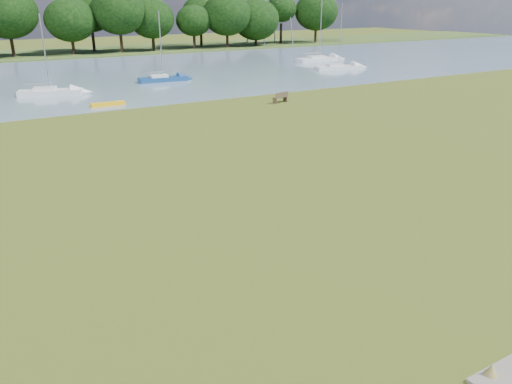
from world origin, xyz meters
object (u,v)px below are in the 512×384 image
sailboat_0 (162,77)px  sailboat_2 (49,90)px  sailboat_6 (338,66)px  sailboat_5 (319,58)px  riverbank_bench (281,97)px  kayak (108,104)px

sailboat_0 → sailboat_2: 12.24m
sailboat_6 → sailboat_2: bearing=-166.0°
sailboat_0 → sailboat_2: (-11.95, -2.66, 0.01)m
sailboat_5 → sailboat_6: (-3.19, -8.21, -0.10)m
riverbank_bench → sailboat_5: size_ratio=0.18×
riverbank_bench → sailboat_6: size_ratio=0.20×
kayak → sailboat_0: 13.48m
sailboat_0 → sailboat_6: (22.92, -1.59, -0.05)m
kayak → sailboat_5: sailboat_5 is taller
riverbank_bench → sailboat_2: (-16.53, 13.67, 0.05)m
riverbank_bench → sailboat_0: sailboat_0 is taller
riverbank_bench → sailboat_2: size_ratio=0.22×
sailboat_2 → sailboat_6: size_ratio=0.90×
sailboat_2 → sailboat_6: sailboat_6 is taller
sailboat_6 → sailboat_0: bearing=-171.7°
riverbank_bench → sailboat_0: 16.96m
kayak → sailboat_5: bearing=26.4°
kayak → sailboat_2: bearing=113.6°
kayak → sailboat_6: 32.76m
kayak → sailboat_0: bearing=50.5°
riverbank_bench → kayak: 14.54m
kayak → sailboat_5: size_ratio=0.32×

